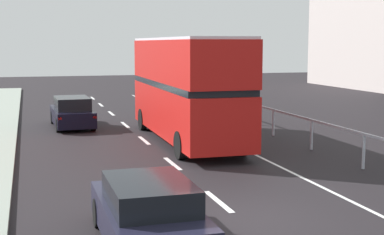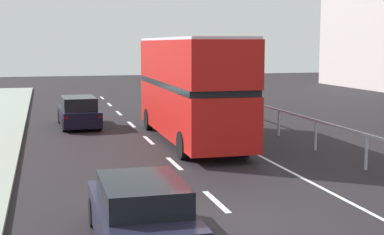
% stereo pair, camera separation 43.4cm
% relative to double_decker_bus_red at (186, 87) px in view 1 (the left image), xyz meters
% --- Properties ---
extents(ground_plane, '(75.11, 120.00, 0.10)m').
position_rel_double_decker_bus_red_xyz_m(ground_plane, '(-1.62, -10.32, -2.34)').
color(ground_plane, black).
extents(lane_paint_markings, '(3.44, 46.00, 0.01)m').
position_rel_double_decker_bus_red_xyz_m(lane_paint_markings, '(0.44, -1.44, -2.29)').
color(lane_paint_markings, silver).
rests_on(lane_paint_markings, ground).
extents(bridge_side_railing, '(0.10, 42.00, 1.18)m').
position_rel_double_decker_bus_red_xyz_m(bridge_side_railing, '(4.13, -1.32, -1.34)').
color(bridge_side_railing, '#ADB1C0').
rests_on(bridge_side_railing, ground).
extents(double_decker_bus_red, '(2.62, 10.07, 4.28)m').
position_rel_double_decker_bus_red_xyz_m(double_decker_bus_red, '(0.00, 0.00, 0.00)').
color(double_decker_bus_red, '#B71512').
rests_on(double_decker_bus_red, ground).
extents(hatchback_car_near, '(1.83, 4.26, 1.38)m').
position_rel_double_decker_bus_red_xyz_m(hatchback_car_near, '(-4.03, -11.51, -1.62)').
color(hatchback_car_near, '#1D1C30').
rests_on(hatchback_car_near, ground).
extents(sedan_car_ahead, '(1.93, 4.46, 1.48)m').
position_rel_double_decker_bus_red_xyz_m(sedan_car_ahead, '(-4.22, 5.49, -1.59)').
color(sedan_car_ahead, black).
rests_on(sedan_car_ahead, ground).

